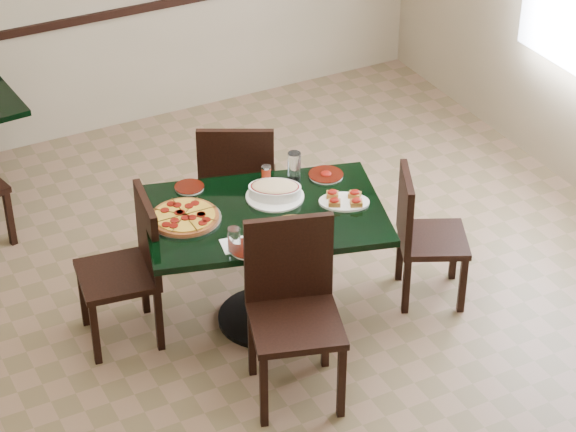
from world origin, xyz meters
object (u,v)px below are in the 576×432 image
main_table (265,239)px  chair_left (131,262)px  pepperoni_pizza (185,217)px  lasagna_casserole (275,190)px  chair_near (293,300)px  chair_far (237,182)px  chair_right (421,231)px  bruschetta_platter (344,200)px  bread_basket (295,225)px

main_table → chair_left: 0.75m
pepperoni_pizza → lasagna_casserole: bearing=-2.3°
chair_near → pepperoni_pizza: size_ratio=2.48×
chair_left → lasagna_casserole: (0.83, -0.12, 0.29)m
pepperoni_pizza → chair_far: bearing=43.4°
chair_right → lasagna_casserole: lasagna_casserole is taller
main_table → chair_left: bearing=178.0°
pepperoni_pizza → bruschetta_platter: 0.89m
bruschetta_platter → chair_right: bearing=21.1°
lasagna_casserole → bread_basket: 0.35m
chair_left → pepperoni_pizza: chair_left is taller
chair_right → chair_left: size_ratio=0.93×
chair_near → chair_right: size_ratio=1.19×
main_table → bread_basket: (0.06, -0.24, 0.22)m
main_table → bread_basket: bread_basket is taller
main_table → pepperoni_pizza: bearing=178.3°
chair_far → chair_left: size_ratio=1.08×
main_table → pepperoni_pizza: (-0.42, 0.13, 0.20)m
chair_near → bruschetta_platter: 0.73m
chair_right → chair_left: bearing=100.8°
chair_near → bruschetta_platter: bearing=55.5°
chair_left → pepperoni_pizza: (0.30, -0.10, 0.27)m
pepperoni_pizza → bruschetta_platter: bearing=-16.4°
chair_right → bread_basket: bread_basket is taller
main_table → chair_left: size_ratio=1.66×
main_table → chair_right: (0.91, -0.20, -0.10)m
bread_basket → chair_right: bearing=36.4°
lasagna_casserole → bread_basket: same height
bread_basket → bruschetta_platter: bread_basket is taller
chair_far → chair_right: size_ratio=1.16×
pepperoni_pizza → chair_right: bearing=-13.9°
main_table → lasagna_casserole: lasagna_casserole is taller
chair_near → lasagna_casserole: (0.23, 0.66, 0.23)m
chair_left → pepperoni_pizza: bearing=79.8°
pepperoni_pizza → lasagna_casserole: (0.54, -0.02, 0.03)m
chair_right → bruschetta_platter: (-0.48, 0.08, 0.31)m
lasagna_casserole → main_table: bearing=-107.4°
bread_basket → lasagna_casserole: bearing=114.4°
chair_left → chair_right: bearing=83.3°
lasagna_casserole → bruschetta_platter: lasagna_casserole is taller
chair_left → chair_near: bearing=45.5°
lasagna_casserole → chair_far: bearing=118.3°
chair_far → chair_left: (-0.85, -0.43, -0.04)m
main_table → chair_right: 0.94m
chair_right → bread_basket: bearing=118.2°
lasagna_casserole → chair_right: bearing=9.0°
pepperoni_pizza → bread_basket: bread_basket is taller
bread_basket → bruschetta_platter: size_ratio=0.72×
chair_right → lasagna_casserole: size_ratio=2.37×
chair_near → lasagna_casserole: size_ratio=2.82×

